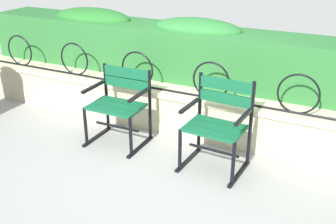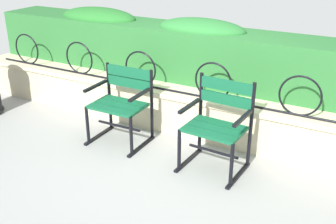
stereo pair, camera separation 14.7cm
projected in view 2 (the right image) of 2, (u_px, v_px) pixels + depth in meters
ground_plane at (165, 163)px, 4.18m from camera, size 60.00×60.00×0.00m
stone_wall at (198, 114)px, 4.69m from camera, size 6.49×0.41×0.50m
iron_arch_fence at (178, 77)px, 4.56m from camera, size 5.96×0.02×0.42m
hedge_row at (211, 52)px, 4.88m from camera, size 6.36×0.63×0.75m
park_chair_left at (122, 102)px, 4.49m from camera, size 0.62×0.53×0.82m
park_chair_right at (218, 123)px, 3.96m from camera, size 0.62×0.55×0.89m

